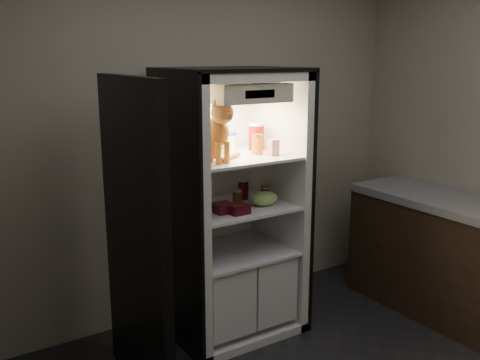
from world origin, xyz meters
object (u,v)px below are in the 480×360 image
at_px(parmesan_shaker, 223,142).
at_px(soda_can_a, 243,190).
at_px(tabby_cat, 212,137).
at_px(mayo_tub, 230,141).
at_px(pepper_jar, 256,137).
at_px(berry_box_right, 238,209).
at_px(cream_carton, 273,147).
at_px(grape_bag, 265,198).
at_px(salsa_jar, 257,144).
at_px(berry_box_left, 223,208).
at_px(condiment_jar, 237,196).
at_px(soda_can_c, 266,196).
at_px(refrigerator, 230,223).
at_px(soda_can_b, 265,192).

xyz_separation_m(parmesan_shaker, soda_can_a, (0.19, 0.04, -0.37)).
relative_size(tabby_cat, mayo_tub, 3.31).
bearing_deg(pepper_jar, berry_box_right, -140.32).
distance_m(cream_carton, grape_bag, 0.36).
distance_m(salsa_jar, berry_box_left, 0.51).
height_order(mayo_tub, condiment_jar, mayo_tub).
distance_m(cream_carton, soda_can_c, 0.35).
distance_m(parmesan_shaker, mayo_tub, 0.18).
xyz_separation_m(tabby_cat, soda_can_a, (0.37, 0.19, -0.44)).
bearing_deg(condiment_jar, pepper_jar, 18.64).
bearing_deg(refrigerator, soda_can_c, -36.23).
relative_size(tabby_cat, berry_box_right, 3.39).
height_order(parmesan_shaker, salsa_jar, parmesan_shaker).
bearing_deg(soda_can_a, salsa_jar, -82.88).
distance_m(refrigerator, berry_box_right, 0.31).
distance_m(condiment_jar, berry_box_right, 0.25).
relative_size(salsa_jar, berry_box_left, 1.09).
relative_size(tabby_cat, grape_bag, 2.16).
relative_size(refrigerator, berry_box_left, 15.02).
height_order(cream_carton, berry_box_right, cream_carton).
distance_m(mayo_tub, pepper_jar, 0.19).
relative_size(tabby_cat, parmesan_shaker, 2.40).
height_order(refrigerator, condiment_jar, refrigerator).
height_order(condiment_jar, berry_box_left, condiment_jar).
bearing_deg(soda_can_b, cream_carton, -103.47).
relative_size(soda_can_b, berry_box_left, 0.92).
bearing_deg(soda_can_c, salsa_jar, 133.55).
xyz_separation_m(soda_can_c, berry_box_left, (-0.36, -0.02, -0.03)).
bearing_deg(grape_bag, berry_box_right, -166.53).
bearing_deg(tabby_cat, soda_can_b, 2.22).
xyz_separation_m(tabby_cat, parmesan_shaker, (0.18, 0.15, -0.07)).
xyz_separation_m(mayo_tub, berry_box_right, (-0.17, -0.37, -0.38)).
bearing_deg(soda_can_b, condiment_jar, 166.97).
relative_size(cream_carton, berry_box_right, 0.87).
xyz_separation_m(pepper_jar, soda_can_c, (-0.05, -0.19, -0.39)).
distance_m(parmesan_shaker, soda_can_c, 0.48).
bearing_deg(salsa_jar, condiment_jar, 146.84).
distance_m(parmesan_shaker, soda_can_b, 0.49).
distance_m(pepper_jar, condiment_jar, 0.45).
bearing_deg(berry_box_right, tabby_cat, 144.92).
height_order(parmesan_shaker, pepper_jar, pepper_jar).
relative_size(parmesan_shaker, berry_box_left, 1.41).
bearing_deg(condiment_jar, mayo_tub, 76.43).
distance_m(tabby_cat, parmesan_shaker, 0.24).
bearing_deg(refrigerator, salsa_jar, -32.80).
xyz_separation_m(tabby_cat, berry_box_left, (0.07, -0.03, -0.48)).
distance_m(cream_carton, berry_box_left, 0.53).
bearing_deg(soda_can_b, tabby_cat, -171.93).
bearing_deg(salsa_jar, berry_box_right, -151.23).
xyz_separation_m(pepper_jar, condiment_jar, (-0.21, -0.07, -0.40)).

